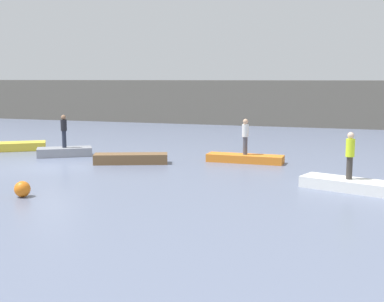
{
  "coord_description": "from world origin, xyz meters",
  "views": [
    {
      "loc": [
        13.62,
        -20.13,
        4.08
      ],
      "look_at": [
        6.46,
        1.15,
        0.88
      ],
      "focal_mm": 47.9,
      "sensor_mm": 36.0,
      "label": 1
    }
  ],
  "objects_px": {
    "rowboat_yellow": "(11,146)",
    "person_hiviz_shirt": "(350,153)",
    "rowboat_brown": "(131,159)",
    "rowboat_white": "(349,185)",
    "person_white_shirt": "(245,135)",
    "rowboat_orange": "(245,158)",
    "person_dark_shirt": "(64,129)",
    "mooring_buoy": "(22,189)",
    "rowboat_grey": "(65,152)"
  },
  "relations": [
    {
      "from": "rowboat_yellow",
      "to": "mooring_buoy",
      "type": "distance_m",
      "value": 12.32
    },
    {
      "from": "person_dark_shirt",
      "to": "person_white_shirt",
      "type": "bearing_deg",
      "value": 6.24
    },
    {
      "from": "rowboat_grey",
      "to": "rowboat_orange",
      "type": "height_order",
      "value": "rowboat_grey"
    },
    {
      "from": "rowboat_grey",
      "to": "person_white_shirt",
      "type": "xyz_separation_m",
      "value": [
        9.49,
        1.04,
        1.14
      ]
    },
    {
      "from": "rowboat_orange",
      "to": "person_dark_shirt",
      "type": "height_order",
      "value": "person_dark_shirt"
    },
    {
      "from": "person_dark_shirt",
      "to": "rowboat_yellow",
      "type": "bearing_deg",
      "value": 168.1
    },
    {
      "from": "rowboat_orange",
      "to": "person_dark_shirt",
      "type": "relative_size",
      "value": 2.16
    },
    {
      "from": "person_hiviz_shirt",
      "to": "mooring_buoy",
      "type": "relative_size",
      "value": 3.11
    },
    {
      "from": "rowboat_yellow",
      "to": "person_hiviz_shirt",
      "type": "distance_m",
      "value": 19.19
    },
    {
      "from": "rowboat_yellow",
      "to": "rowboat_brown",
      "type": "xyz_separation_m",
      "value": [
        8.41,
        -1.92,
        0.01
      ]
    },
    {
      "from": "rowboat_yellow",
      "to": "person_hiviz_shirt",
      "type": "height_order",
      "value": "person_hiviz_shirt"
    },
    {
      "from": "rowboat_white",
      "to": "person_dark_shirt",
      "type": "bearing_deg",
      "value": -176.85
    },
    {
      "from": "rowboat_yellow",
      "to": "rowboat_grey",
      "type": "relative_size",
      "value": 1.35
    },
    {
      "from": "rowboat_yellow",
      "to": "mooring_buoy",
      "type": "height_order",
      "value": "mooring_buoy"
    },
    {
      "from": "rowboat_brown",
      "to": "mooring_buoy",
      "type": "bearing_deg",
      "value": -115.59
    },
    {
      "from": "rowboat_grey",
      "to": "rowboat_brown",
      "type": "bearing_deg",
      "value": -46.38
    },
    {
      "from": "mooring_buoy",
      "to": "person_hiviz_shirt",
      "type": "bearing_deg",
      "value": 23.87
    },
    {
      "from": "rowboat_yellow",
      "to": "person_white_shirt",
      "type": "relative_size",
      "value": 2.17
    },
    {
      "from": "person_white_shirt",
      "to": "rowboat_brown",
      "type": "bearing_deg",
      "value": -157.74
    },
    {
      "from": "rowboat_grey",
      "to": "rowboat_orange",
      "type": "distance_m",
      "value": 9.55
    },
    {
      "from": "person_dark_shirt",
      "to": "mooring_buoy",
      "type": "bearing_deg",
      "value": -66.23
    },
    {
      "from": "rowboat_orange",
      "to": "mooring_buoy",
      "type": "xyz_separation_m",
      "value": [
        -5.69,
        -9.67,
        0.09
      ]
    },
    {
      "from": "rowboat_orange",
      "to": "person_white_shirt",
      "type": "bearing_deg",
      "value": 0.0
    },
    {
      "from": "rowboat_brown",
      "to": "rowboat_yellow",
      "type": "bearing_deg",
      "value": 145.73
    },
    {
      "from": "person_dark_shirt",
      "to": "rowboat_orange",
      "type": "bearing_deg",
      "value": 6.24
    },
    {
      "from": "rowboat_orange",
      "to": "person_dark_shirt",
      "type": "distance_m",
      "value": 9.63
    },
    {
      "from": "person_hiviz_shirt",
      "to": "person_dark_shirt",
      "type": "bearing_deg",
      "value": 164.93
    },
    {
      "from": "mooring_buoy",
      "to": "rowboat_white",
      "type": "bearing_deg",
      "value": 23.87
    },
    {
      "from": "rowboat_brown",
      "to": "person_white_shirt",
      "type": "distance_m",
      "value": 5.67
    },
    {
      "from": "rowboat_white",
      "to": "person_white_shirt",
      "type": "xyz_separation_m",
      "value": [
        -5.0,
        4.94,
        1.17
      ]
    },
    {
      "from": "rowboat_white",
      "to": "rowboat_yellow",
      "type": "bearing_deg",
      "value": -176.17
    },
    {
      "from": "rowboat_brown",
      "to": "person_dark_shirt",
      "type": "bearing_deg",
      "value": 144.85
    },
    {
      "from": "rowboat_orange",
      "to": "person_hiviz_shirt",
      "type": "distance_m",
      "value": 7.13
    },
    {
      "from": "rowboat_orange",
      "to": "rowboat_white",
      "type": "height_order",
      "value": "rowboat_white"
    },
    {
      "from": "person_dark_shirt",
      "to": "mooring_buoy",
      "type": "relative_size",
      "value": 3.1
    },
    {
      "from": "rowboat_grey",
      "to": "mooring_buoy",
      "type": "distance_m",
      "value": 9.44
    },
    {
      "from": "rowboat_yellow",
      "to": "rowboat_brown",
      "type": "height_order",
      "value": "rowboat_brown"
    },
    {
      "from": "rowboat_yellow",
      "to": "rowboat_grey",
      "type": "xyz_separation_m",
      "value": [
        4.06,
        -0.85,
        -0.0
      ]
    },
    {
      "from": "rowboat_grey",
      "to": "person_dark_shirt",
      "type": "distance_m",
      "value": 1.2
    },
    {
      "from": "rowboat_yellow",
      "to": "person_white_shirt",
      "type": "height_order",
      "value": "person_white_shirt"
    },
    {
      "from": "mooring_buoy",
      "to": "person_white_shirt",
      "type": "bearing_deg",
      "value": 59.54
    },
    {
      "from": "person_hiviz_shirt",
      "to": "person_white_shirt",
      "type": "xyz_separation_m",
      "value": [
        -5.0,
        4.94,
        -0.01
      ]
    },
    {
      "from": "person_dark_shirt",
      "to": "person_white_shirt",
      "type": "relative_size",
      "value": 0.99
    },
    {
      "from": "rowboat_white",
      "to": "person_hiviz_shirt",
      "type": "distance_m",
      "value": 1.17
    },
    {
      "from": "rowboat_yellow",
      "to": "mooring_buoy",
      "type": "xyz_separation_m",
      "value": [
        7.86,
        -9.49,
        0.05
      ]
    },
    {
      "from": "rowboat_orange",
      "to": "rowboat_white",
      "type": "distance_m",
      "value": 7.03
    },
    {
      "from": "rowboat_orange",
      "to": "rowboat_white",
      "type": "bearing_deg",
      "value": -44.89
    },
    {
      "from": "person_white_shirt",
      "to": "person_hiviz_shirt",
      "type": "bearing_deg",
      "value": -44.65
    },
    {
      "from": "rowboat_yellow",
      "to": "person_hiviz_shirt",
      "type": "relative_size",
      "value": 2.19
    },
    {
      "from": "rowboat_yellow",
      "to": "rowboat_orange",
      "type": "bearing_deg",
      "value": -32.88
    }
  ]
}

